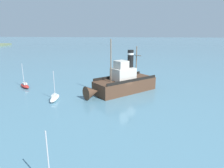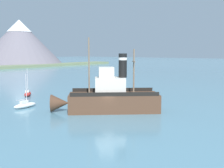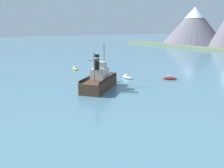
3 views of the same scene
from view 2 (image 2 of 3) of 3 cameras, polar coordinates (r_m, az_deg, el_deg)
The scene contains 4 objects.
ground_plane at distance 36.89m, azimuth -0.85°, elevation -6.00°, with size 600.00×600.00×0.00m, color teal.
old_tugboat at distance 37.89m, azimuth -0.57°, elevation -2.84°, with size 11.96×13.11×9.90m.
sailboat_red at distance 53.39m, azimuth -16.76°, elevation -1.88°, with size 3.44×3.49×4.90m.
sailboat_white at distance 42.39m, azimuth -17.26°, elevation -4.06°, with size 3.86×1.33×4.90m.
Camera 2 is at (-28.31, -22.24, 8.08)m, focal length 45.00 mm.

